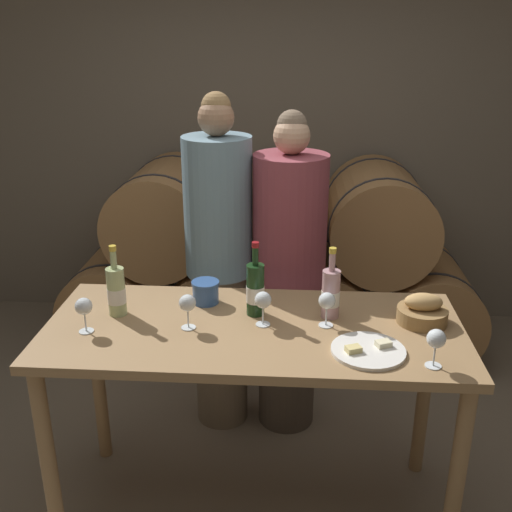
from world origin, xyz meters
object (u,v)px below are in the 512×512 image
(wine_glass_center, at_px, (263,301))
(wine_glass_right, at_px, (327,302))
(bread_basket, at_px, (422,312))
(wine_glass_far_right, at_px, (436,340))
(wine_glass_far_left, at_px, (84,307))
(wine_bottle_rose, at_px, (331,293))
(wine_glass_left, at_px, (187,304))
(wine_bottle_white, at_px, (116,291))
(tasting_table, at_px, (254,353))
(person_right, at_px, (289,278))
(wine_bottle_red, at_px, (256,289))
(cheese_plate, at_px, (368,350))
(blue_crock, at_px, (206,291))
(person_left, at_px, (219,267))

(wine_glass_center, height_order, wine_glass_right, same)
(bread_basket, xyz_separation_m, wine_glass_far_right, (-0.02, -0.35, 0.06))
(wine_glass_far_left, bearing_deg, wine_bottle_rose, 11.73)
(wine_bottle_rose, distance_m, wine_glass_far_left, 1.00)
(wine_glass_left, bearing_deg, wine_glass_center, 9.15)
(wine_glass_far_left, relative_size, wine_glass_left, 1.00)
(wine_bottle_white, height_order, wine_glass_far_left, wine_bottle_white)
(tasting_table, relative_size, wine_bottle_white, 5.53)
(person_right, xyz_separation_m, wine_bottle_white, (-0.72, -0.62, 0.18))
(wine_bottle_rose, bearing_deg, wine_bottle_red, 179.68)
(wine_bottle_white, height_order, wine_glass_center, wine_bottle_white)
(wine_bottle_rose, bearing_deg, cheese_plate, -65.73)
(wine_bottle_rose, distance_m, wine_glass_right, 0.09)
(wine_glass_far_right, bearing_deg, wine_glass_center, 156.21)
(blue_crock, bearing_deg, wine_glass_far_left, -145.39)
(tasting_table, relative_size, cheese_plate, 6.09)
(wine_bottle_rose, bearing_deg, tasting_table, -160.85)
(bread_basket, height_order, cheese_plate, bread_basket)
(tasting_table, distance_m, blue_crock, 0.36)
(wine_bottle_red, bearing_deg, cheese_plate, -33.43)
(bread_basket, xyz_separation_m, wine_glass_right, (-0.40, -0.06, 0.06))
(wine_bottle_white, bearing_deg, wine_bottle_rose, 2.47)
(wine_bottle_white, bearing_deg, person_left, 59.98)
(person_left, relative_size, wine_bottle_white, 5.82)
(wine_bottle_rose, xyz_separation_m, wine_glass_far_left, (-0.98, -0.20, 0.00))
(wine_glass_center, bearing_deg, person_right, 81.93)
(wine_glass_far_right, bearing_deg, person_left, 133.31)
(wine_bottle_red, height_order, wine_bottle_rose, wine_bottle_red)
(wine_bottle_red, bearing_deg, wine_glass_far_left, -162.95)
(person_left, bearing_deg, wine_glass_center, -68.47)
(cheese_plate, bearing_deg, person_left, 127.84)
(wine_glass_center, bearing_deg, wine_glass_far_left, -171.32)
(person_right, xyz_separation_m, wine_bottle_rose, (0.18, -0.58, 0.18))
(person_right, bearing_deg, cheese_plate, -70.18)
(person_right, xyz_separation_m, wine_glass_right, (0.16, -0.66, 0.18))
(wine_glass_left, bearing_deg, blue_crock, 81.77)
(person_left, distance_m, wine_glass_center, 0.74)
(tasting_table, relative_size, wine_glass_far_left, 11.62)
(blue_crock, bearing_deg, wine_bottle_white, -158.81)
(wine_bottle_rose, xyz_separation_m, blue_crock, (-0.54, 0.10, -0.05))
(wine_bottle_rose, xyz_separation_m, wine_glass_right, (-0.02, -0.09, 0.00))
(wine_glass_left, xyz_separation_m, wine_glass_center, (0.30, 0.05, 0.00))
(wine_glass_far_left, bearing_deg, person_right, 44.31)
(wine_glass_right, bearing_deg, cheese_plate, -53.58)
(person_right, height_order, wine_glass_far_left, person_right)
(blue_crock, xyz_separation_m, wine_glass_far_left, (-0.44, -0.30, 0.05))
(wine_bottle_rose, bearing_deg, bread_basket, -4.03)
(wine_glass_far_right, bearing_deg, person_right, 119.39)
(wine_bottle_rose, distance_m, bread_basket, 0.38)
(person_left, xyz_separation_m, cheese_plate, (0.67, -0.87, 0.03))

